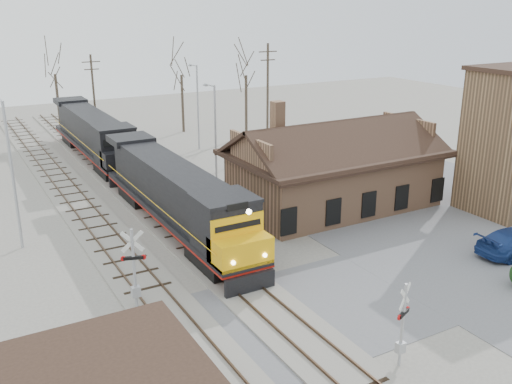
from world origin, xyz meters
TOP-DOWN VIEW (x-y plane):
  - ground at (0.00, 0.00)m, footprint 140.00×140.00m
  - road at (0.00, 0.00)m, footprint 60.00×9.00m
  - parking_lot at (18.00, 4.00)m, footprint 22.00×26.00m
  - track_main at (0.00, 15.00)m, footprint 3.40×90.00m
  - track_siding at (-4.50, 15.00)m, footprint 3.40×90.00m
  - depot at (11.99, 12.00)m, footprint 15.20×9.31m
  - locomotive_lead at (0.00, 12.76)m, footprint 3.10×20.73m
  - locomotive_trailing at (0.00, 33.76)m, footprint 3.10×20.73m
  - crossbuck_near at (2.43, -5.42)m, footprint 1.02×0.50m
  - crossbuck_far at (-5.63, 4.42)m, footprint 1.17×0.47m
  - streetlight_a at (-9.41, 15.28)m, footprint 0.25×2.04m
  - streetlight_b at (6.62, 20.93)m, footprint 0.25×2.04m
  - streetlight_c at (10.41, 32.96)m, footprint 0.25×2.04m
  - utility_pole_b at (2.72, 43.75)m, footprint 2.00×0.24m
  - utility_pole_c at (16.26, 28.82)m, footprint 2.00×0.24m
  - tree_c at (0.07, 50.59)m, footprint 4.32×4.32m
  - tree_d at (12.28, 41.47)m, footprint 4.40×4.40m
  - tree_e at (17.73, 36.02)m, footprint 4.54×4.54m

SIDE VIEW (x-z plane):
  - ground at x=0.00m, z-range 0.00..0.00m
  - road at x=0.00m, z-range 0.00..0.03m
  - parking_lot at x=18.00m, z-range 0.01..0.04m
  - track_main at x=0.00m, z-range -0.05..0.19m
  - track_siding at x=-4.50m, z-range -0.05..0.19m
  - crossbuck_near at x=2.43m, z-range -0.10..3.68m
  - crossbuck_far at x=-5.63m, z-range -0.14..4.11m
  - depot at x=11.99m, z-range -1.54..6.36m
  - locomotive_trailing at x=0.00m, z-range 0.24..4.60m
  - locomotive_lead at x=0.00m, z-range 0.12..4.72m
  - streetlight_b at x=6.62m, z-range 0.53..8.77m
  - utility_pole_b at x=2.72m, z-range 0.22..9.34m
  - streetlight_c at x=10.41m, z-range 0.53..9.10m
  - streetlight_a at x=-9.41m, z-range 0.54..9.62m
  - utility_pole_c at x=16.26m, z-range 0.23..10.94m
  - tree_c at x=0.07m, z-range 2.24..12.82m
  - tree_d at x=12.28m, z-range 2.29..13.08m
  - tree_e at x=17.73m, z-range 2.36..13.48m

